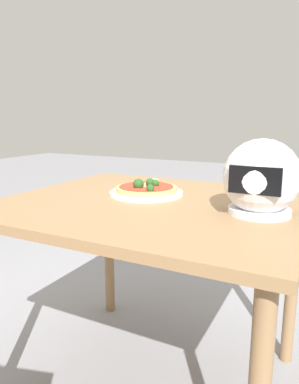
% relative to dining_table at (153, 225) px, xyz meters
% --- Properties ---
extents(ground_plane, '(14.00, 14.00, 0.00)m').
position_rel_dining_table_xyz_m(ground_plane, '(0.00, 0.00, -0.66)').
color(ground_plane, gray).
extents(dining_table, '(1.04, 0.91, 0.76)m').
position_rel_dining_table_xyz_m(dining_table, '(0.00, 0.00, 0.00)').
color(dining_table, olive).
rests_on(dining_table, ground).
extents(pizza_plate, '(0.28, 0.28, 0.01)m').
position_rel_dining_table_xyz_m(pizza_plate, '(0.07, -0.08, 0.10)').
color(pizza_plate, white).
rests_on(pizza_plate, dining_table).
extents(pizza, '(0.24, 0.24, 0.05)m').
position_rel_dining_table_xyz_m(pizza, '(0.07, -0.08, 0.12)').
color(pizza, tan).
rests_on(pizza, pizza_plate).
extents(motorcycle_helmet, '(0.23, 0.23, 0.23)m').
position_rel_dining_table_xyz_m(motorcycle_helmet, '(-0.37, 0.02, 0.20)').
color(motorcycle_helmet, silver).
rests_on(motorcycle_helmet, dining_table).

